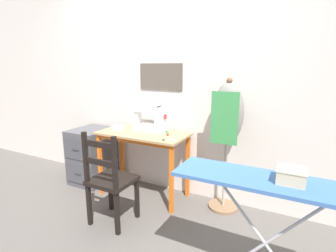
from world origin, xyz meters
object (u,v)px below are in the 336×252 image
Objects in this scene: dress_form at (227,120)px; thread_spool_mid_table at (168,134)px; ironing_board at (270,187)px; scissors at (166,140)px; thread_spool_near_machine at (167,132)px; filing_cabinet at (92,156)px; wooden_chair at (110,181)px; storage_box at (291,176)px; fabric_bowl at (118,128)px; sewing_machine at (152,119)px.

thread_spool_mid_table is at bearing -167.37° from dress_form.
ironing_board is (0.54, -1.01, -0.18)m from dress_form.
ironing_board is at bearing -33.46° from scissors.
thread_spool_near_machine is 0.06× the size of filing_cabinet.
wooden_chair is at bearing -108.20° from thread_spool_near_machine.
thread_spool_near_machine is 0.09m from thread_spool_mid_table.
fabric_bowl is at bearing 156.08° from storage_box.
scissors is 3.33× the size of thread_spool_mid_table.
storage_box is (1.55, -0.22, 0.45)m from wooden_chair.
thread_spool_mid_table is at bearing -0.28° from filing_cabinet.
scissors is at bearing -7.36° from filing_cabinet.
thread_spool_near_machine is at bearing 7.67° from fabric_bowl.
thread_spool_mid_table is (-0.06, 0.15, 0.02)m from scissors.
sewing_machine is 0.28× the size of dress_form.
wooden_chair is at bearing -58.88° from fabric_bowl.
thread_spool_mid_table is 1.53m from storage_box.
thread_spool_near_machine is at bearing 3.90° from filing_cabinet.
dress_form is at bearing 123.01° from storage_box.
thread_spool_near_machine is (0.62, 0.08, -0.00)m from fabric_bowl.
storage_box reaches higher than thread_spool_mid_table.
sewing_machine is at bearing 88.23° from wooden_chair.
thread_spool_mid_table reaches higher than scissors.
sewing_machine is at bearing -178.36° from dress_form.
filing_cabinet is 2.50m from ironing_board.
scissors is at bearing -68.21° from thread_spool_mid_table.
wooden_chair is 1.30× the size of filing_cabinet.
thread_spool_near_machine is 0.83m from wooden_chair.
thread_spool_mid_table is (0.05, -0.08, -0.00)m from thread_spool_near_machine.
storage_box is (2.40, -0.87, 0.54)m from filing_cabinet.
ironing_board is (1.10, -0.72, 0.03)m from scissors.
storage_box is at bearing -23.92° from fabric_bowl.
storage_box reaches higher than filing_cabinet.
filing_cabinet is 4.42× the size of storage_box.
scissors is 0.69m from wooden_chair.
storage_box reaches higher than thread_spool_near_machine.
filing_cabinet is 0.51× the size of dress_form.
sewing_machine is 0.44m from fabric_bowl.
scissors is 1.28m from filing_cabinet.
fabric_bowl reaches higher than scissors.
scissors is at bearing 146.54° from ironing_board.
fabric_bowl is 1.01× the size of storage_box.
fabric_bowl is 0.63m from thread_spool_near_machine.
filing_cabinet is 0.61× the size of ironing_board.
sewing_machine is at bearing 145.21° from ironing_board.
dress_form is 1.20× the size of ironing_board.
storage_box is (1.26, -0.86, 0.11)m from thread_spool_mid_table.
fabric_bowl is 4.64× the size of thread_spool_mid_table.
sewing_machine is at bearing 147.46° from storage_box.
ironing_board is at bearing -25.47° from fabric_bowl.
ironing_board is (1.42, -0.99, -0.11)m from sewing_machine.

